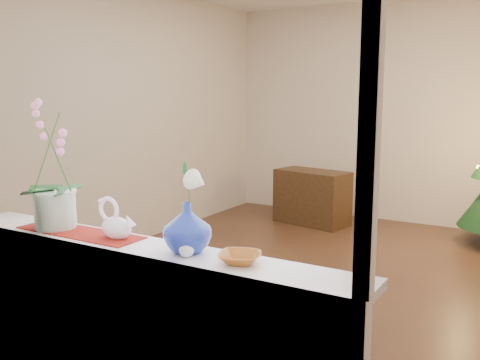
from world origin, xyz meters
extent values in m
plane|color=#3D2519|center=(0.00, 0.00, 0.00)|extent=(5.00, 5.00, 0.00)
cube|color=beige|center=(0.00, 2.50, 1.35)|extent=(4.50, 0.10, 2.70)
cube|color=beige|center=(0.00, -2.50, 1.35)|extent=(4.50, 0.10, 2.70)
cube|color=beige|center=(-2.25, 0.00, 1.35)|extent=(0.10, 5.00, 2.70)
cube|color=white|center=(0.00, -2.46, 0.44)|extent=(2.20, 0.08, 0.88)
cube|color=white|center=(0.00, -2.37, 0.90)|extent=(2.20, 0.26, 0.04)
cube|color=maroon|center=(-0.38, -2.37, 0.92)|extent=(0.70, 0.20, 0.01)
imported|color=navy|center=(0.26, -2.35, 1.05)|extent=(0.30, 0.30, 0.25)
sphere|color=white|center=(0.31, -2.42, 0.95)|extent=(0.08, 0.08, 0.06)
imported|color=#98521B|center=(0.54, -2.37, 0.94)|extent=(0.19, 0.19, 0.04)
cube|color=black|center=(-0.93, 1.82, 0.33)|extent=(0.95, 0.60, 0.66)
camera|label=1|loc=(1.60, -4.15, 1.60)|focal=40.00mm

